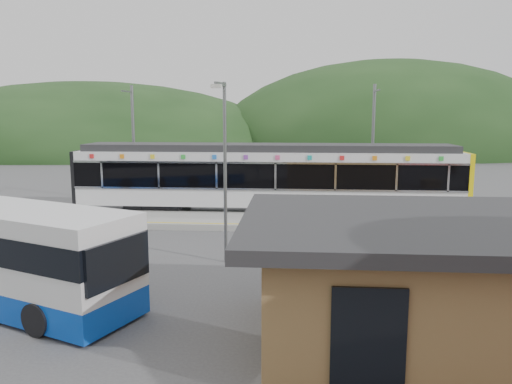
{
  "coord_description": "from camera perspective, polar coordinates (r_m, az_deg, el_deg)",
  "views": [
    {
      "loc": [
        2.61,
        -20.43,
        5.35
      ],
      "look_at": [
        0.9,
        1.0,
        1.97
      ],
      "focal_mm": 35.0,
      "sensor_mm": 36.0,
      "label": 1
    }
  ],
  "objects": [
    {
      "name": "lamp_post",
      "position": [
        17.54,
        -3.62,
        3.96
      ],
      "size": [
        0.37,
        1.14,
        6.43
      ],
      "rotation": [
        0.0,
        0.0,
        -0.13
      ],
      "color": "slate",
      "rests_on": "ground"
    },
    {
      "name": "catenary_mast_east",
      "position": [
        29.37,
        13.21,
        5.39
      ],
      "size": [
        0.18,
        1.8,
        7.0
      ],
      "color": "slate",
      "rests_on": "ground"
    },
    {
      "name": "catenary_mast_west",
      "position": [
        30.59,
        -13.83,
        5.5
      ],
      "size": [
        0.18,
        1.8,
        7.0
      ],
      "color": "slate",
      "rests_on": "ground"
    },
    {
      "name": "ground",
      "position": [
        21.28,
        -2.65,
        -5.63
      ],
      "size": [
        120.0,
        120.0,
        0.0
      ],
      "primitive_type": "plane",
      "color": "#4C4C4F",
      "rests_on": "ground"
    },
    {
      "name": "train",
      "position": [
        26.67,
        1.33,
        1.87
      ],
      "size": [
        20.44,
        3.01,
        3.74
      ],
      "color": "black",
      "rests_on": "ground"
    },
    {
      "name": "station_shelter",
      "position": [
        12.5,
        20.31,
        -9.3
      ],
      "size": [
        9.2,
        6.2,
        3.0
      ],
      "color": "olive",
      "rests_on": "ground"
    },
    {
      "name": "yellow_line",
      "position": [
        23.14,
        -2.03,
        -3.66
      ],
      "size": [
        26.0,
        0.1,
        0.01
      ],
      "primitive_type": "cube",
      "color": "yellow",
      "rests_on": "platform"
    },
    {
      "name": "platform",
      "position": [
        24.43,
        -1.68,
        -3.35
      ],
      "size": [
        26.0,
        3.2,
        0.3
      ],
      "primitive_type": "cube",
      "color": "#9E9E99",
      "rests_on": "ground"
    },
    {
      "name": "hills",
      "position": [
        26.51,
        12.24,
        -2.91
      ],
      "size": [
        146.0,
        149.0,
        26.0
      ],
      "color": "#1E3D19",
      "rests_on": "ground"
    }
  ]
}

